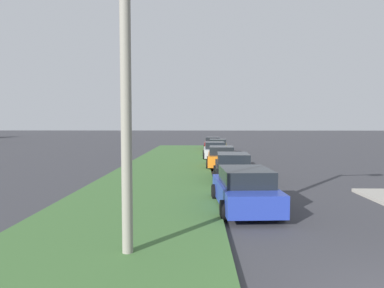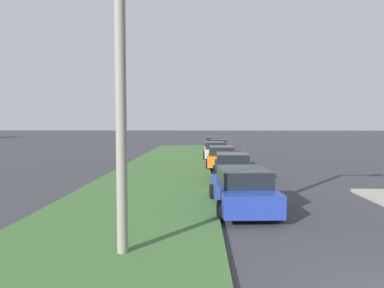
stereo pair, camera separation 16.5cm
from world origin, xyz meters
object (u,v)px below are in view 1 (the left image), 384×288
(parked_car_black, at_px, (233,167))
(parked_car_blue, at_px, (245,189))
(parked_car_yellow, at_px, (218,146))
(parked_car_red, at_px, (213,143))
(streetlight, at_px, (142,60))
(parked_car_orange, at_px, (221,157))
(parked_car_silver, at_px, (215,151))

(parked_car_black, bearing_deg, parked_car_blue, -179.43)
(parked_car_yellow, bearing_deg, parked_car_black, -177.16)
(parked_car_black, height_order, parked_car_red, same)
(parked_car_yellow, relative_size, streetlight, 0.59)
(parked_car_black, xyz_separation_m, parked_car_orange, (5.44, 0.24, 0.00))
(parked_car_black, relative_size, streetlight, 0.58)
(parked_car_yellow, xyz_separation_m, streetlight, (-26.44, 3.16, 3.67))
(parked_car_blue, height_order, parked_car_red, same)
(parked_car_orange, distance_m, parked_car_yellow, 10.89)
(parked_car_orange, xyz_separation_m, parked_car_silver, (5.64, 0.20, 0.00))
(parked_car_black, height_order, streetlight, streetlight)
(parked_car_black, bearing_deg, parked_car_silver, 4.63)
(parked_car_orange, bearing_deg, streetlight, 172.36)
(parked_car_blue, relative_size, parked_car_red, 1.01)
(parked_car_orange, height_order, parked_car_silver, same)
(parked_car_blue, relative_size, streetlight, 0.59)
(parked_car_yellow, bearing_deg, parked_car_red, 6.78)
(parked_car_black, bearing_deg, parked_car_orange, 4.91)
(parked_car_yellow, height_order, streetlight, streetlight)
(parked_car_blue, height_order, parked_car_yellow, same)
(parked_car_silver, bearing_deg, parked_car_blue, -178.84)
(parked_car_orange, relative_size, streetlight, 0.58)
(parked_car_yellow, bearing_deg, streetlight, 176.49)
(parked_car_blue, bearing_deg, parked_car_red, -3.41)
(parked_car_silver, bearing_deg, parked_car_orange, -177.70)
(parked_car_black, xyz_separation_m, streetlight, (-10.12, 3.03, 3.67))
(parked_car_yellow, relative_size, parked_car_red, 1.01)
(streetlight, bearing_deg, parked_car_black, -16.66)
(parked_car_orange, height_order, parked_car_yellow, same)
(parked_car_black, relative_size, parked_car_silver, 1.01)
(parked_car_blue, xyz_separation_m, parked_car_black, (5.92, -0.18, 0.00))
(parked_car_orange, bearing_deg, parked_car_yellow, 0.52)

